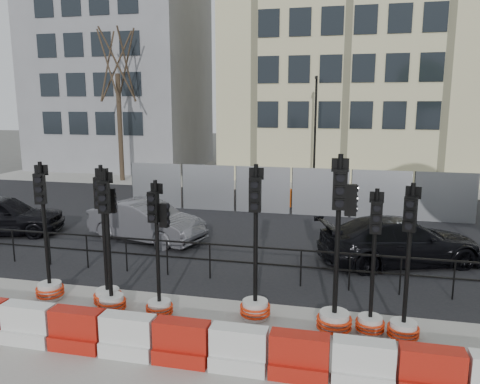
% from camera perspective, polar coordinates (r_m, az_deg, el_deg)
% --- Properties ---
extents(ground, '(120.00, 120.00, 0.00)m').
position_cam_1_polar(ground, '(11.33, 0.53, -13.26)').
color(ground, '#51514C').
rests_on(ground, ground).
extents(sidewalk_near, '(40.00, 6.00, 0.02)m').
position_cam_1_polar(sidewalk_near, '(8.76, -4.03, -20.99)').
color(sidewalk_near, gray).
rests_on(sidewalk_near, ground).
extents(road, '(40.00, 14.00, 0.03)m').
position_cam_1_polar(road, '(17.85, 5.41, -4.19)').
color(road, black).
rests_on(road, ground).
extents(sidewalk_far, '(40.00, 4.00, 0.02)m').
position_cam_1_polar(sidewalk_far, '(26.60, 8.01, 0.72)').
color(sidewalk_far, gray).
rests_on(sidewalk_far, ground).
extents(building_grey, '(11.00, 9.06, 14.00)m').
position_cam_1_polar(building_grey, '(36.04, -14.23, 14.28)').
color(building_grey, gray).
rests_on(building_grey, ground).
extents(building_cream, '(15.00, 10.06, 18.00)m').
position_cam_1_polar(building_cream, '(32.38, 13.17, 18.31)').
color(building_cream, beige).
rests_on(building_cream, ground).
extents(kerb_railing, '(18.00, 0.04, 1.00)m').
position_cam_1_polar(kerb_railing, '(12.17, 1.77, -8.05)').
color(kerb_railing, black).
rests_on(kerb_railing, ground).
extents(heras_fencing, '(14.33, 1.72, 2.00)m').
position_cam_1_polar(heras_fencing, '(20.38, 5.11, -0.29)').
color(heras_fencing, '#989AA0').
rests_on(heras_fencing, ground).
extents(lamp_post_far, '(0.12, 0.56, 6.00)m').
position_cam_1_polar(lamp_post_far, '(25.18, 9.14, 7.49)').
color(lamp_post_far, black).
rests_on(lamp_post_far, ground).
extents(tree_bare_far, '(2.00, 2.00, 9.00)m').
position_cam_1_polar(tree_bare_far, '(28.89, -14.75, 14.50)').
color(tree_bare_far, '#473828').
rests_on(tree_bare_far, ground).
extents(barrier_row, '(14.65, 0.50, 0.80)m').
position_cam_1_polar(barrier_row, '(8.74, -3.66, -18.35)').
color(barrier_row, red).
rests_on(barrier_row, ground).
extents(traffic_signal_a, '(0.65, 0.65, 3.31)m').
position_cam_1_polar(traffic_signal_a, '(12.12, -22.33, -8.99)').
color(traffic_signal_a, silver).
rests_on(traffic_signal_a, ground).
extents(traffic_signal_b, '(0.65, 0.65, 3.29)m').
position_cam_1_polar(traffic_signal_b, '(11.26, -15.93, -9.55)').
color(traffic_signal_b, silver).
rests_on(traffic_signal_b, ground).
extents(traffic_signal_c, '(0.64, 0.64, 3.25)m').
position_cam_1_polar(traffic_signal_c, '(10.94, -15.51, -10.77)').
color(traffic_signal_c, silver).
rests_on(traffic_signal_c, ground).
extents(traffic_signal_d, '(0.60, 0.60, 3.04)m').
position_cam_1_polar(traffic_signal_d, '(10.47, -9.86, -11.20)').
color(traffic_signal_d, silver).
rests_on(traffic_signal_d, ground).
extents(traffic_signal_e, '(0.67, 0.67, 3.39)m').
position_cam_1_polar(traffic_signal_e, '(10.27, 1.86, -11.64)').
color(traffic_signal_e, silver).
rests_on(traffic_signal_e, ground).
extents(traffic_signal_f, '(0.72, 0.72, 3.67)m').
position_cam_1_polar(traffic_signal_f, '(9.79, 11.62, -11.92)').
color(traffic_signal_f, silver).
rests_on(traffic_signal_f, ground).
extents(traffic_signal_g, '(0.59, 0.59, 3.00)m').
position_cam_1_polar(traffic_signal_g, '(10.03, 15.68, -13.11)').
color(traffic_signal_g, silver).
rests_on(traffic_signal_g, ground).
extents(traffic_signal_h, '(0.62, 0.62, 3.16)m').
position_cam_1_polar(traffic_signal_h, '(9.96, 19.41, -13.33)').
color(traffic_signal_h, silver).
rests_on(traffic_signal_h, ground).
extents(car_a, '(4.09, 5.17, 1.43)m').
position_cam_1_polar(car_a, '(18.58, -27.12, -2.53)').
color(car_a, black).
rests_on(car_a, ground).
extents(car_b, '(3.66, 4.93, 1.37)m').
position_cam_1_polar(car_b, '(16.18, -11.38, -3.48)').
color(car_b, '#515157').
rests_on(car_b, ground).
extents(car_c, '(5.09, 6.01, 1.37)m').
position_cam_1_polar(car_c, '(14.38, 18.91, -5.67)').
color(car_c, black).
rests_on(car_c, ground).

